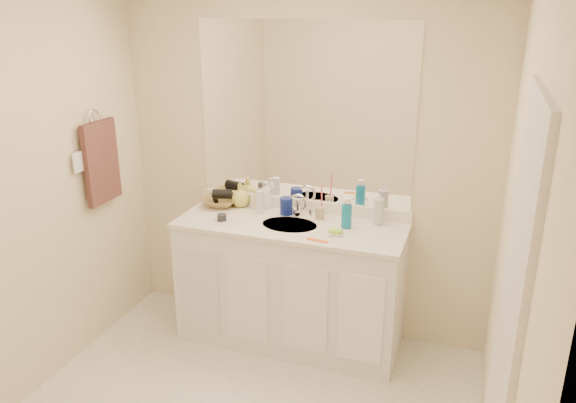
# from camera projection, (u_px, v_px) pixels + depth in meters

# --- Properties ---
(wall_back) EXTENTS (2.60, 0.02, 2.40)m
(wall_back) POSITION_uv_depth(u_px,v_px,m) (304.00, 166.00, 3.84)
(wall_back) COLOR beige
(wall_back) RESTS_ON floor
(wall_left) EXTENTS (0.02, 2.60, 2.40)m
(wall_left) POSITION_uv_depth(u_px,v_px,m) (7.00, 206.00, 3.08)
(wall_left) COLOR beige
(wall_left) RESTS_ON floor
(wall_right) EXTENTS (0.02, 2.60, 2.40)m
(wall_right) POSITION_uv_depth(u_px,v_px,m) (511.00, 278.00, 2.28)
(wall_right) COLOR beige
(wall_right) RESTS_ON floor
(vanity_cabinet) EXTENTS (1.50, 0.55, 0.85)m
(vanity_cabinet) POSITION_uv_depth(u_px,v_px,m) (290.00, 285.00, 3.85)
(vanity_cabinet) COLOR white
(vanity_cabinet) RESTS_ON floor
(countertop) EXTENTS (1.52, 0.57, 0.03)m
(countertop) POSITION_uv_depth(u_px,v_px,m) (290.00, 225.00, 3.70)
(countertop) COLOR white
(countertop) RESTS_ON vanity_cabinet
(backsplash) EXTENTS (1.52, 0.03, 0.08)m
(backsplash) POSITION_uv_depth(u_px,v_px,m) (303.00, 205.00, 3.92)
(backsplash) COLOR white
(backsplash) RESTS_ON countertop
(sink_basin) EXTENTS (0.37, 0.37, 0.02)m
(sink_basin) POSITION_uv_depth(u_px,v_px,m) (289.00, 226.00, 3.69)
(sink_basin) COLOR beige
(sink_basin) RESTS_ON countertop
(faucet) EXTENTS (0.02, 0.02, 0.11)m
(faucet) POSITION_uv_depth(u_px,v_px,m) (298.00, 208.00, 3.82)
(faucet) COLOR silver
(faucet) RESTS_ON countertop
(mirror) EXTENTS (1.48, 0.01, 1.20)m
(mirror) POSITION_uv_depth(u_px,v_px,m) (304.00, 114.00, 3.71)
(mirror) COLOR white
(mirror) RESTS_ON wall_back
(blue_mug) EXTENTS (0.09, 0.09, 0.12)m
(blue_mug) POSITION_uv_depth(u_px,v_px,m) (286.00, 206.00, 3.84)
(blue_mug) COLOR navy
(blue_mug) RESTS_ON countertop
(tan_cup) EXTENTS (0.08, 0.08, 0.08)m
(tan_cup) POSITION_uv_depth(u_px,v_px,m) (320.00, 213.00, 3.76)
(tan_cup) COLOR tan
(tan_cup) RESTS_ON countertop
(toothbrush) EXTENTS (0.01, 0.04, 0.18)m
(toothbrush) POSITION_uv_depth(u_px,v_px,m) (322.00, 198.00, 3.72)
(toothbrush) COLOR #F7416A
(toothbrush) RESTS_ON tan_cup
(mouthwash_bottle) EXTENTS (0.07, 0.07, 0.16)m
(mouthwash_bottle) POSITION_uv_depth(u_px,v_px,m) (347.00, 216.00, 3.61)
(mouthwash_bottle) COLOR #0D75A5
(mouthwash_bottle) RESTS_ON countertop
(clear_pump_bottle) EXTENTS (0.08, 0.08, 0.18)m
(clear_pump_bottle) POSITION_uv_depth(u_px,v_px,m) (378.00, 212.00, 3.66)
(clear_pump_bottle) COLOR silver
(clear_pump_bottle) RESTS_ON countertop
(soap_dish) EXTENTS (0.11, 0.10, 0.01)m
(soap_dish) POSITION_uv_depth(u_px,v_px,m) (336.00, 234.00, 3.51)
(soap_dish) COLOR silver
(soap_dish) RESTS_ON countertop
(green_soap) EXTENTS (0.08, 0.07, 0.03)m
(green_soap) POSITION_uv_depth(u_px,v_px,m) (336.00, 231.00, 3.51)
(green_soap) COLOR #9FE537
(green_soap) RESTS_ON soap_dish
(orange_comb) EXTENTS (0.14, 0.05, 0.01)m
(orange_comb) POSITION_uv_depth(u_px,v_px,m) (317.00, 240.00, 3.43)
(orange_comb) COLOR orange
(orange_comb) RESTS_ON countertop
(dark_jar) EXTENTS (0.08, 0.08, 0.04)m
(dark_jar) POSITION_uv_depth(u_px,v_px,m) (222.00, 217.00, 3.74)
(dark_jar) COLOR #242529
(dark_jar) RESTS_ON countertop
(extra_white_bottle) EXTENTS (0.07, 0.07, 0.17)m
(extra_white_bottle) POSITION_uv_depth(u_px,v_px,m) (260.00, 202.00, 3.84)
(extra_white_bottle) COLOR white
(extra_white_bottle) RESTS_ON countertop
(soap_bottle_white) EXTENTS (0.09, 0.09, 0.20)m
(soap_bottle_white) POSITION_uv_depth(u_px,v_px,m) (267.00, 195.00, 3.95)
(soap_bottle_white) COLOR white
(soap_bottle_white) RESTS_ON countertop
(soap_bottle_cream) EXTENTS (0.09, 0.09, 0.15)m
(soap_bottle_cream) POSITION_uv_depth(u_px,v_px,m) (257.00, 198.00, 3.95)
(soap_bottle_cream) COLOR beige
(soap_bottle_cream) RESTS_ON countertop
(soap_bottle_yellow) EXTENTS (0.13, 0.13, 0.17)m
(soap_bottle_yellow) POSITION_uv_depth(u_px,v_px,m) (241.00, 195.00, 3.98)
(soap_bottle_yellow) COLOR #D8D354
(soap_bottle_yellow) RESTS_ON countertop
(wicker_basket) EXTENTS (0.29, 0.29, 0.06)m
(wicker_basket) POSITION_uv_depth(u_px,v_px,m) (220.00, 202.00, 4.01)
(wicker_basket) COLOR olive
(wicker_basket) RESTS_ON countertop
(hair_dryer) EXTENTS (0.15, 0.10, 0.07)m
(hair_dryer) POSITION_uv_depth(u_px,v_px,m) (222.00, 194.00, 3.99)
(hair_dryer) COLOR black
(hair_dryer) RESTS_ON wicker_basket
(towel_ring) EXTENTS (0.01, 0.11, 0.11)m
(towel_ring) POSITION_uv_depth(u_px,v_px,m) (94.00, 117.00, 3.65)
(towel_ring) COLOR silver
(towel_ring) RESTS_ON wall_left
(hand_towel) EXTENTS (0.04, 0.32, 0.55)m
(hand_towel) POSITION_uv_depth(u_px,v_px,m) (101.00, 162.00, 3.74)
(hand_towel) COLOR #331D1B
(hand_towel) RESTS_ON towel_ring
(switch_plate) EXTENTS (0.01, 0.08, 0.13)m
(switch_plate) POSITION_uv_depth(u_px,v_px,m) (78.00, 162.00, 3.55)
(switch_plate) COLOR white
(switch_plate) RESTS_ON wall_left
(door) EXTENTS (0.02, 0.82, 2.00)m
(door) POSITION_uv_depth(u_px,v_px,m) (503.00, 361.00, 2.08)
(door) COLOR silver
(door) RESTS_ON floor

